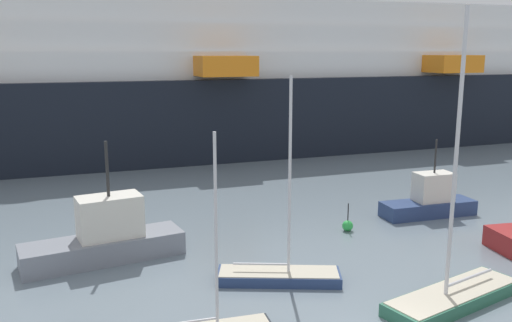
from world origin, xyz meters
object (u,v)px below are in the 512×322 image
at_px(fishing_boat_0, 106,238).
at_px(cruise_ship, 301,80).
at_px(sailboat_2, 454,292).
at_px(channel_buoy_1, 348,226).
at_px(sailboat_1, 279,273).
at_px(fishing_boat_1, 430,200).

bearing_deg(fishing_boat_0, cruise_ship, 43.00).
bearing_deg(fishing_boat_0, sailboat_2, -45.18).
xyz_separation_m(sailboat_2, channel_buoy_1, (-0.09, 9.31, -0.18)).
xyz_separation_m(sailboat_2, fishing_boat_0, (-13.16, 8.78, 0.62)).
height_order(fishing_boat_0, channel_buoy_1, fishing_boat_0).
distance_m(sailboat_1, cruise_ship, 38.67).
xyz_separation_m(sailboat_2, fishing_boat_1, (6.02, 10.56, 0.44)).
xyz_separation_m(sailboat_1, fishing_boat_1, (12.02, 6.57, 0.55)).
bearing_deg(channel_buoy_1, sailboat_2, -89.43).
bearing_deg(fishing_boat_1, sailboat_1, -151.91).
bearing_deg(sailboat_1, fishing_boat_1, 46.97).
bearing_deg(sailboat_2, channel_buoy_1, -106.76).
bearing_deg(sailboat_2, fishing_boat_0, -51.02).
bearing_deg(fishing_boat_1, sailboat_2, -120.28).
relative_size(sailboat_1, sailboat_2, 0.78).
height_order(sailboat_2, fishing_boat_0, sailboat_2).
height_order(fishing_boat_0, cruise_ship, cruise_ship).
height_order(sailboat_1, fishing_boat_1, sailboat_1).
distance_m(fishing_boat_0, cruise_ship, 37.86).
bearing_deg(fishing_boat_0, sailboat_1, -45.18).
height_order(channel_buoy_1, cruise_ship, cruise_ship).
bearing_deg(sailboat_1, channel_buoy_1, 60.36).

